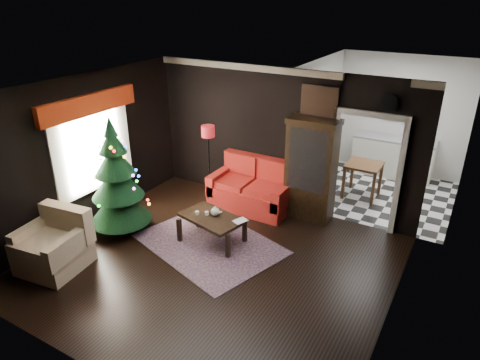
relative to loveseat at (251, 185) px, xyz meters
The scene contains 26 objects.
floor 2.15m from the loveseat, 78.96° to the right, with size 5.50×5.50×0.00m, color black.
ceiling 3.11m from the loveseat, 78.96° to the right, with size 5.50×5.50×0.00m, color white.
wall_back 1.08m from the loveseat, 48.37° to the left, with size 5.50×5.50×0.00m, color black.
wall_front 4.66m from the loveseat, 84.98° to the right, with size 5.50×5.50×0.00m, color black.
wall_left 3.25m from the loveseat, 138.90° to the right, with size 5.50×5.50×0.00m, color black.
wall_right 3.86m from the loveseat, 33.06° to the right, with size 5.50×5.50×0.00m, color black.
doorway 2.22m from the loveseat, 12.09° to the left, with size 1.10×0.10×2.10m, color beige, non-canonical shape.
left_window 3.11m from the loveseat, 141.31° to the right, with size 0.05×1.60×1.40m, color white.
valance 3.40m from the loveseat, 140.32° to the right, with size 0.12×2.10×0.35m, color #A2280E.
kitchen_floor 2.91m from the loveseat, 42.88° to the left, with size 3.00×3.00×0.00m, color white.
kitchen_window 4.17m from the loveseat, 58.30° to the left, with size 0.70×0.06×0.70m, color white.
rug 1.66m from the loveseat, 88.84° to the right, with size 2.40×1.74×0.01m, color #4F3140.
loveseat is the anchor object (origin of this frame).
curio_cabinet 1.25m from the loveseat, 10.83° to the left, with size 0.90×0.45×1.90m, color black, non-canonical shape.
floor_lamp 0.94m from the loveseat, 163.71° to the right, with size 0.29×0.29×1.70m, color black, non-canonical shape.
christmas_tree 2.63m from the loveseat, 129.66° to the right, with size 1.11×1.11×2.11m, color black, non-canonical shape.
armchair 3.81m from the loveseat, 117.07° to the right, with size 0.96×0.96×0.98m, color #C1B397, non-canonical shape.
coffee_table 1.51m from the loveseat, 88.97° to the right, with size 1.09×0.65×0.49m, color black, non-canonical shape.
teapot 1.43m from the loveseat, 87.40° to the right, with size 0.18×0.18×0.17m, color beige, non-canonical shape.
cup_a 1.57m from the loveseat, 98.63° to the right, with size 0.07×0.07×0.06m, color white.
cup_b 1.48m from the loveseat, 93.27° to the right, with size 0.07×0.07×0.06m, color white.
book 1.44m from the loveseat, 71.15° to the right, with size 0.17×0.02×0.23m, color gray.
wall_clock 3.04m from the loveseat, ahead, with size 0.32×0.32×0.06m, color white.
painting 2.13m from the loveseat, 19.40° to the left, with size 0.62×0.05×0.52m, color tan.
kitchen_counter 3.79m from the loveseat, 56.31° to the left, with size 1.80×0.60×0.90m, color white.
kitchen_table 2.45m from the loveseat, 42.51° to the left, with size 0.70×0.70×0.75m, color brown, non-canonical shape.
Camera 1 is at (3.31, -4.83, 4.12)m, focal length 32.09 mm.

